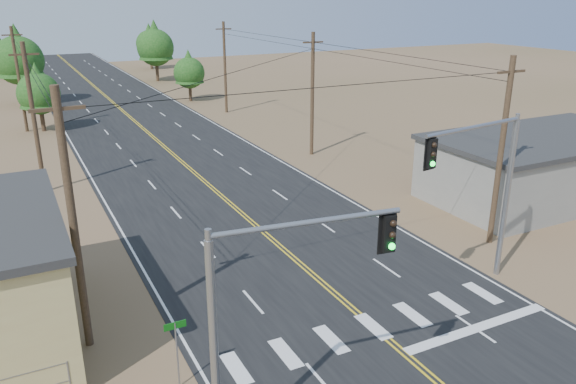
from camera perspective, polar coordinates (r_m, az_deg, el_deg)
road at (r=41.89m, az=-8.89°, el=1.43°), size 15.00×200.00×0.02m
building_right at (r=40.70m, az=24.41°, el=2.29°), size 15.00×8.00×4.00m
utility_pole_left_near at (r=21.51m, az=-21.00°, el=-2.87°), size 1.80×0.30×10.00m
utility_pole_left_mid at (r=40.79m, az=-24.42°, el=6.86°), size 1.80×0.30×10.00m
utility_pole_left_far at (r=60.53m, az=-25.65°, el=10.30°), size 1.80×0.30×10.00m
utility_pole_right_near at (r=31.10m, az=20.82°, el=3.85°), size 1.80×0.30×10.00m
utility_pole_right_mid at (r=46.56m, az=2.49°, el=9.95°), size 1.80×0.30×10.00m
utility_pole_right_far at (r=64.57m, az=-6.42°, el=12.52°), size 1.80×0.30×10.00m
signal_mast_left at (r=15.52m, az=-1.98°, el=-11.22°), size 5.50×1.05×7.31m
signal_mast_right at (r=26.06m, az=19.58°, el=1.49°), size 5.93×1.21×7.86m
street_sign at (r=19.88m, az=-11.27°, el=-14.90°), size 0.76×0.06×2.56m
tree_left_near at (r=60.19m, az=-24.06°, el=9.49°), size 4.02×4.02×6.70m
tree_left_mid at (r=75.98m, az=-25.74°, el=12.39°), size 5.77×5.77×9.62m
tree_left_far at (r=102.47m, az=-27.02°, el=12.43°), size 3.81×3.81×6.35m
tree_right_near at (r=72.43m, az=-10.03°, el=12.14°), size 3.84×3.84×6.41m
tree_right_mid at (r=90.64m, az=-13.35°, el=14.45°), size 5.55×5.55×9.24m
tree_right_far at (r=106.10m, az=-13.89°, el=14.66°), size 4.80×4.80×8.00m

